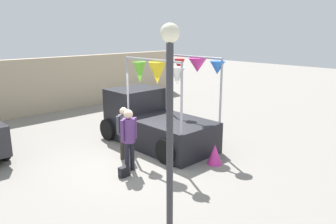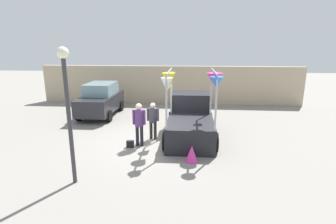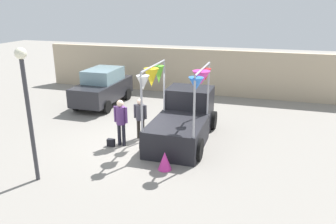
{
  "view_description": "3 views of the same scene",
  "coord_description": "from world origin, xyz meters",
  "px_view_note": "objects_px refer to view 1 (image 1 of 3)",
  "views": [
    {
      "loc": [
        -5.69,
        -7.33,
        3.83
      ],
      "look_at": [
        0.93,
        -0.37,
        1.43
      ],
      "focal_mm": 35.0,
      "sensor_mm": 36.0,
      "label": 1
    },
    {
      "loc": [
        1.4,
        -10.29,
        3.99
      ],
      "look_at": [
        0.57,
        -0.44,
        1.46
      ],
      "focal_mm": 28.0,
      "sensor_mm": 36.0,
      "label": 2
    },
    {
      "loc": [
        4.33,
        -10.72,
        5.05
      ],
      "look_at": [
        1.13,
        -0.12,
        1.38
      ],
      "focal_mm": 35.0,
      "sensor_mm": 36.0,
      "label": 3
    }
  ],
  "objects_px": {
    "handbag": "(124,172)",
    "folded_kite_bundle_magenta": "(215,154)",
    "person_customer": "(129,134)",
    "street_lamp": "(170,107)",
    "person_vendor": "(124,128)",
    "vendor_truck": "(153,118)"
  },
  "relations": [
    {
      "from": "handbag",
      "to": "folded_kite_bundle_magenta",
      "type": "relative_size",
      "value": 0.47
    },
    {
      "from": "person_customer",
      "to": "street_lamp",
      "type": "relative_size",
      "value": 0.45
    },
    {
      "from": "person_customer",
      "to": "person_vendor",
      "type": "height_order",
      "value": "person_customer"
    },
    {
      "from": "street_lamp",
      "to": "folded_kite_bundle_magenta",
      "type": "height_order",
      "value": "street_lamp"
    },
    {
      "from": "person_customer",
      "to": "street_lamp",
      "type": "height_order",
      "value": "street_lamp"
    },
    {
      "from": "vendor_truck",
      "to": "folded_kite_bundle_magenta",
      "type": "height_order",
      "value": "vendor_truck"
    },
    {
      "from": "vendor_truck",
      "to": "street_lamp",
      "type": "height_order",
      "value": "street_lamp"
    },
    {
      "from": "street_lamp",
      "to": "folded_kite_bundle_magenta",
      "type": "relative_size",
      "value": 6.59
    },
    {
      "from": "vendor_truck",
      "to": "handbag",
      "type": "relative_size",
      "value": 14.67
    },
    {
      "from": "vendor_truck",
      "to": "folded_kite_bundle_magenta",
      "type": "bearing_deg",
      "value": -88.63
    },
    {
      "from": "person_vendor",
      "to": "folded_kite_bundle_magenta",
      "type": "bearing_deg",
      "value": -52.52
    },
    {
      "from": "folded_kite_bundle_magenta",
      "to": "vendor_truck",
      "type": "bearing_deg",
      "value": 91.37
    },
    {
      "from": "person_vendor",
      "to": "folded_kite_bundle_magenta",
      "type": "height_order",
      "value": "person_vendor"
    },
    {
      "from": "person_customer",
      "to": "handbag",
      "type": "distance_m",
      "value": 1.02
    },
    {
      "from": "person_vendor",
      "to": "folded_kite_bundle_magenta",
      "type": "xyz_separation_m",
      "value": [
        1.66,
        -2.17,
        -0.67
      ]
    },
    {
      "from": "handbag",
      "to": "vendor_truck",
      "type": "bearing_deg",
      "value": 33.25
    },
    {
      "from": "vendor_truck",
      "to": "handbag",
      "type": "xyz_separation_m",
      "value": [
        -2.39,
        -1.57,
        -0.73
      ]
    },
    {
      "from": "folded_kite_bundle_magenta",
      "to": "handbag",
      "type": "bearing_deg",
      "value": 155.06
    },
    {
      "from": "person_customer",
      "to": "person_vendor",
      "type": "relative_size",
      "value": 1.09
    },
    {
      "from": "person_customer",
      "to": "folded_kite_bundle_magenta",
      "type": "bearing_deg",
      "value": -32.52
    },
    {
      "from": "person_customer",
      "to": "street_lamp",
      "type": "xyz_separation_m",
      "value": [
        -1.38,
        -3.05,
        1.51
      ]
    },
    {
      "from": "person_vendor",
      "to": "vendor_truck",
      "type": "bearing_deg",
      "value": 18.49
    }
  ]
}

